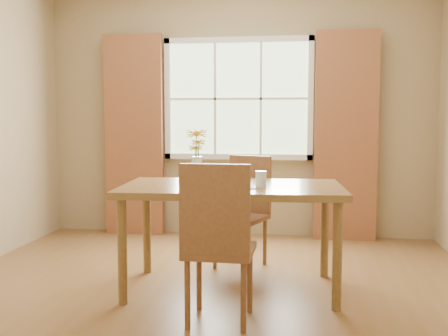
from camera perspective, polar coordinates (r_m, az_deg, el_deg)
room at (r=3.88m, az=-1.46°, el=6.32°), size 4.24×3.84×2.74m
window at (r=5.74m, az=1.54°, el=7.53°), size 1.62×0.06×1.32m
curtain_left at (r=5.89m, az=-9.78°, el=3.51°), size 0.65×0.08×2.20m
curtain_right at (r=5.64m, az=13.13°, el=3.37°), size 0.65×0.08×2.20m
dining_table at (r=3.90m, az=0.85°, el=-3.08°), size 1.68×1.00×0.79m
chair_near at (r=3.24m, az=-0.71°, el=-7.56°), size 0.44×0.44×1.02m
chair_far at (r=4.62m, az=2.26°, el=-4.09°), size 0.52×0.52×0.96m
placemat at (r=3.77m, az=-0.49°, el=-2.07°), size 0.54×0.48×0.01m
plate at (r=3.77m, az=-0.73°, el=-1.96°), size 0.29×0.29×0.01m
croissant_sandwich at (r=3.78m, az=-0.48°, el=-0.87°), size 0.20×0.16×0.13m
water_glass at (r=3.78m, az=4.04°, el=-1.27°), size 0.08×0.08×0.12m
flower_vase at (r=4.07m, az=-2.98°, el=1.92°), size 0.17×0.17×0.41m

